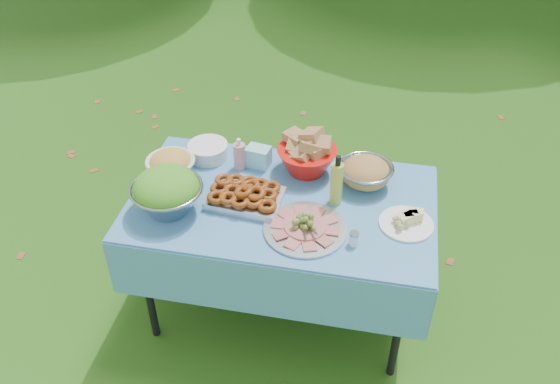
% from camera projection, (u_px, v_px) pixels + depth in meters
% --- Properties ---
extents(ground, '(80.00, 80.00, 0.00)m').
position_uv_depth(ground, '(282.00, 305.00, 3.32)').
color(ground, '#153409').
rests_on(ground, ground).
extents(picnic_table, '(1.46, 0.86, 0.76)m').
position_uv_depth(picnic_table, '(282.00, 257.00, 3.09)').
color(picnic_table, '#84D2FF').
rests_on(picnic_table, ground).
extents(salad_bowl, '(0.44, 0.44, 0.22)m').
position_uv_depth(salad_bowl, '(167.00, 192.00, 2.73)').
color(salad_bowl, '#979B9F').
rests_on(salad_bowl, picnic_table).
extents(pasta_bowl_white, '(0.27, 0.27, 0.13)m').
position_uv_depth(pasta_bowl_white, '(171.00, 164.00, 2.97)').
color(pasta_bowl_white, white).
rests_on(pasta_bowl_white, picnic_table).
extents(plate_stack, '(0.22, 0.22, 0.08)m').
position_uv_depth(plate_stack, '(208.00, 151.00, 3.11)').
color(plate_stack, white).
rests_on(plate_stack, picnic_table).
extents(wipes_box, '(0.13, 0.10, 0.11)m').
position_uv_depth(wipes_box, '(259.00, 157.00, 3.04)').
color(wipes_box, '#91DBE7').
rests_on(wipes_box, picnic_table).
extents(sanitizer_bottle, '(0.08, 0.08, 0.18)m').
position_uv_depth(sanitizer_bottle, '(239.00, 154.00, 3.01)').
color(sanitizer_bottle, pink).
rests_on(sanitizer_bottle, picnic_table).
extents(bread_bowl, '(0.33, 0.33, 0.20)m').
position_uv_depth(bread_bowl, '(307.00, 154.00, 2.98)').
color(bread_bowl, red).
rests_on(bread_bowl, picnic_table).
extents(pasta_bowl_steel, '(0.33, 0.33, 0.14)m').
position_uv_depth(pasta_bowl_steel, '(366.00, 172.00, 2.91)').
color(pasta_bowl_steel, '#979B9F').
rests_on(pasta_bowl_steel, picnic_table).
extents(fried_tray, '(0.37, 0.28, 0.08)m').
position_uv_depth(fried_tray, '(245.00, 195.00, 2.82)').
color(fried_tray, silver).
rests_on(fried_tray, picnic_table).
extents(charcuterie_platter, '(0.39, 0.39, 0.09)m').
position_uv_depth(charcuterie_platter, '(305.00, 223.00, 2.66)').
color(charcuterie_platter, '#B8B9BF').
rests_on(charcuterie_platter, picnic_table).
extents(oil_bottle, '(0.08, 0.08, 0.27)m').
position_uv_depth(oil_bottle, '(337.00, 180.00, 2.76)').
color(oil_bottle, '#B4C13C').
rests_on(oil_bottle, picnic_table).
extents(cheese_plate, '(0.28, 0.28, 0.07)m').
position_uv_depth(cheese_plate, '(407.00, 219.00, 2.69)').
color(cheese_plate, white).
rests_on(cheese_plate, picnic_table).
extents(shaker, '(0.05, 0.05, 0.07)m').
position_uv_depth(shaker, '(354.00, 239.00, 2.59)').
color(shaker, white).
rests_on(shaker, picnic_table).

